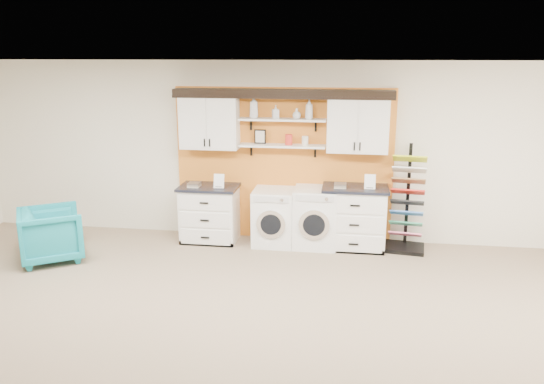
% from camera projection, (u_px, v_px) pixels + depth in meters
% --- Properties ---
extents(floor, '(10.00, 10.00, 0.00)m').
position_uv_depth(floor, '(230.00, 381.00, 4.85)').
color(floor, gray).
rests_on(floor, ground).
extents(ceiling, '(10.00, 10.00, 0.00)m').
position_uv_depth(ceiling, '(222.00, 67.00, 4.13)').
color(ceiling, white).
rests_on(ceiling, wall_back).
extents(wall_back, '(10.00, 0.00, 10.00)m').
position_uv_depth(wall_back, '(284.00, 152.00, 8.32)').
color(wall_back, silver).
rests_on(wall_back, floor).
extents(accent_panel, '(3.40, 0.07, 2.40)m').
position_uv_depth(accent_panel, '(283.00, 165.00, 8.34)').
color(accent_panel, orange).
rests_on(accent_panel, wall_back).
extents(upper_cabinet_left, '(0.90, 0.35, 0.84)m').
position_uv_depth(upper_cabinet_left, '(210.00, 122.00, 8.16)').
color(upper_cabinet_left, white).
rests_on(upper_cabinet_left, wall_back).
extents(upper_cabinet_right, '(0.90, 0.35, 0.84)m').
position_uv_depth(upper_cabinet_right, '(358.00, 124.00, 7.84)').
color(upper_cabinet_right, white).
rests_on(upper_cabinet_right, wall_back).
extents(shelf_lower, '(1.32, 0.28, 0.03)m').
position_uv_depth(shelf_lower, '(282.00, 146.00, 8.09)').
color(shelf_lower, white).
rests_on(shelf_lower, wall_back).
extents(shelf_upper, '(1.32, 0.28, 0.03)m').
position_uv_depth(shelf_upper, '(282.00, 120.00, 7.99)').
color(shelf_upper, white).
rests_on(shelf_upper, wall_back).
extents(crown_molding, '(3.30, 0.41, 0.13)m').
position_uv_depth(crown_molding, '(283.00, 93.00, 7.90)').
color(crown_molding, black).
rests_on(crown_molding, wall_back).
extents(picture_frame, '(0.18, 0.02, 0.22)m').
position_uv_depth(picture_frame, '(260.00, 137.00, 8.16)').
color(picture_frame, black).
rests_on(picture_frame, shelf_lower).
extents(canister_red, '(0.11, 0.11, 0.16)m').
position_uv_depth(canister_red, '(289.00, 140.00, 8.06)').
color(canister_red, red).
rests_on(canister_red, shelf_lower).
extents(canister_cream, '(0.10, 0.10, 0.14)m').
position_uv_depth(canister_cream, '(305.00, 141.00, 8.02)').
color(canister_cream, silver).
rests_on(canister_cream, shelf_lower).
extents(base_cabinet_left, '(0.91, 0.66, 0.90)m').
position_uv_depth(base_cabinet_left, '(210.00, 213.00, 8.37)').
color(base_cabinet_left, white).
rests_on(base_cabinet_left, floor).
extents(base_cabinet_right, '(0.98, 0.66, 0.96)m').
position_uv_depth(base_cabinet_right, '(354.00, 217.00, 8.05)').
color(base_cabinet_right, white).
rests_on(base_cabinet_right, floor).
extents(washer, '(0.62, 0.71, 0.87)m').
position_uv_depth(washer, '(274.00, 217.00, 8.23)').
color(washer, white).
rests_on(washer, floor).
extents(dryer, '(0.66, 0.71, 0.92)m').
position_uv_depth(dryer, '(315.00, 217.00, 8.14)').
color(dryer, white).
rests_on(dryer, floor).
extents(sample_rack, '(0.65, 0.56, 1.61)m').
position_uv_depth(sample_rack, '(406.00, 217.00, 7.97)').
color(sample_rack, black).
rests_on(sample_rack, floor).
extents(armchair, '(1.15, 1.14, 0.76)m').
position_uv_depth(armchair, '(51.00, 234.00, 7.60)').
color(armchair, teal).
rests_on(armchair, floor).
extents(soap_bottle_a, '(0.16, 0.16, 0.34)m').
position_uv_depth(soap_bottle_a, '(254.00, 107.00, 8.01)').
color(soap_bottle_a, silver).
rests_on(soap_bottle_a, shelf_upper).
extents(soap_bottle_b, '(0.12, 0.12, 0.20)m').
position_uv_depth(soap_bottle_b, '(276.00, 112.00, 7.98)').
color(soap_bottle_b, silver).
rests_on(soap_bottle_b, shelf_upper).
extents(soap_bottle_c, '(0.17, 0.17, 0.16)m').
position_uv_depth(soap_bottle_c, '(297.00, 114.00, 7.94)').
color(soap_bottle_c, silver).
rests_on(soap_bottle_c, shelf_upper).
extents(soap_bottle_d, '(0.15, 0.15, 0.30)m').
position_uv_depth(soap_bottle_d, '(309.00, 109.00, 7.89)').
color(soap_bottle_d, silver).
rests_on(soap_bottle_d, shelf_upper).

